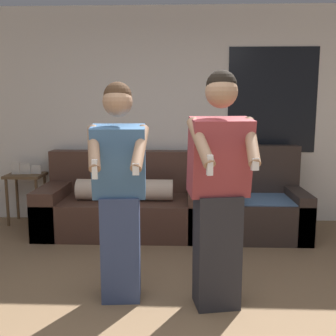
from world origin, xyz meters
TOP-DOWN VIEW (x-y plane):
  - wall_back at (0.02, 3.01)m, footprint 6.36×0.07m
  - couch at (-0.57, 2.51)m, footprint 2.00×0.95m
  - armchair at (1.02, 2.43)m, footprint 0.94×0.84m
  - side_table at (-1.89, 2.76)m, footprint 0.45×0.38m
  - person_left at (-0.38, 0.81)m, footprint 0.45×0.50m
  - person_right at (0.35, 0.72)m, footprint 0.48×0.54m

SIDE VIEW (x-z plane):
  - couch at x=-0.57m, z-range -0.15..0.78m
  - armchair at x=1.02m, z-range -0.18..0.83m
  - side_table at x=-1.89m, z-range 0.13..0.92m
  - person_left at x=-0.38m, z-range 0.02..1.68m
  - person_right at x=0.35m, z-range 0.02..1.75m
  - wall_back at x=0.02m, z-range 0.00..2.70m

